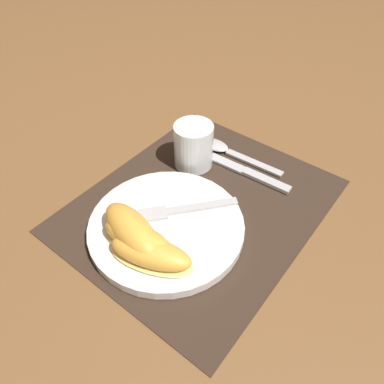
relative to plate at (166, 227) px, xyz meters
name	(u,v)px	position (x,y,z in m)	size (l,w,h in m)	color
ground_plane	(200,205)	(0.08, -0.01, -0.01)	(3.00, 3.00, 0.00)	brown
placemat	(200,205)	(0.08, -0.01, -0.01)	(0.42, 0.35, 0.00)	#38281E
plate	(166,227)	(0.00, 0.00, 0.00)	(0.24, 0.24, 0.02)	white
juice_glass	(194,148)	(0.15, 0.07, 0.03)	(0.07, 0.07, 0.08)	silver
knife	(236,167)	(0.19, 0.00, -0.01)	(0.03, 0.23, 0.01)	#BCBCC1
spoon	(225,149)	(0.22, 0.04, 0.00)	(0.04, 0.18, 0.01)	#BCBCC1
fork	(172,211)	(0.02, 0.01, 0.01)	(0.16, 0.13, 0.00)	#BCBCC1
citrus_wedge_0	(132,232)	(-0.06, 0.02, 0.03)	(0.08, 0.14, 0.05)	#F4DB84
citrus_wedge_1	(139,240)	(-0.06, 0.00, 0.03)	(0.06, 0.13, 0.04)	#F4DB84
citrus_wedge_2	(151,254)	(-0.06, -0.03, 0.02)	(0.09, 0.13, 0.04)	#F4DB84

